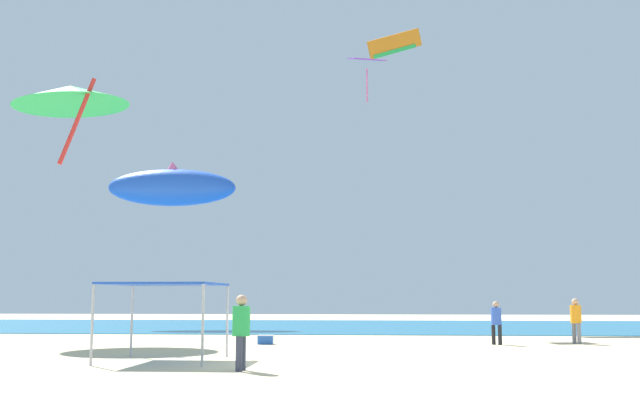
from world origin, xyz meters
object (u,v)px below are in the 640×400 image
(canopy_tent, at_px, (165,287))
(person_leftmost, at_px, (496,319))
(cooler_box, at_px, (265,340))
(kite_diamond_purple, at_px, (367,62))
(person_central, at_px, (241,326))
(kite_parafoil_orange, at_px, (395,44))
(person_near_tent, at_px, (576,317))
(kite_delta_green, at_px, (71,96))
(kite_inflatable_blue, at_px, (172,187))

(canopy_tent, xyz_separation_m, person_leftmost, (10.43, 7.78, -1.12))
(cooler_box, bearing_deg, kite_diamond_purple, 70.19)
(person_central, relative_size, kite_parafoil_orange, 0.52)
(person_central, bearing_deg, person_near_tent, 139.89)
(kite_delta_green, bearing_deg, cooler_box, -133.03)
(person_leftmost, bearing_deg, kite_inflatable_blue, -176.29)
(person_leftmost, relative_size, person_central, 0.88)
(canopy_tent, bearing_deg, person_leftmost, 36.74)
(person_central, bearing_deg, kite_delta_green, -135.74)
(person_leftmost, relative_size, cooler_box, 2.83)
(cooler_box, height_order, kite_inflatable_blue, kite_inflatable_blue)
(canopy_tent, relative_size, person_leftmost, 1.96)
(cooler_box, relative_size, kite_delta_green, 0.08)
(cooler_box, height_order, kite_parafoil_orange, kite_parafoil_orange)
(person_near_tent, distance_m, kite_parafoil_orange, 23.89)
(cooler_box, height_order, kite_delta_green, kite_delta_green)
(canopy_tent, relative_size, kite_parafoil_orange, 0.89)
(canopy_tent, relative_size, person_central, 1.73)
(person_central, bearing_deg, person_leftmost, 147.52)
(person_near_tent, bearing_deg, cooler_box, -104.60)
(kite_parafoil_orange, bearing_deg, person_leftmost, 80.33)
(person_central, relative_size, cooler_box, 3.20)
(person_leftmost, distance_m, kite_inflatable_blue, 22.91)
(person_near_tent, bearing_deg, kite_diamond_purple, -159.71)
(canopy_tent, xyz_separation_m, person_near_tent, (13.54, 8.50, -1.06))
(person_near_tent, distance_m, person_central, 15.49)
(kite_diamond_purple, bearing_deg, kite_parafoil_orange, 58.50)
(person_leftmost, bearing_deg, cooler_box, -133.52)
(person_central, xyz_separation_m, kite_parafoil_orange, (4.59, 26.90, 16.65))
(kite_inflatable_blue, bearing_deg, person_leftmost, 134.57)
(kite_parafoil_orange, bearing_deg, person_near_tent, 91.10)
(canopy_tent, relative_size, person_near_tent, 1.84)
(person_leftmost, distance_m, person_central, 12.91)
(person_leftmost, height_order, cooler_box, person_leftmost)
(cooler_box, distance_m, kite_parafoil_orange, 25.04)
(kite_diamond_purple, xyz_separation_m, kite_parafoil_orange, (1.71, 6.45, 3.26))
(person_central, xyz_separation_m, kite_inflatable_blue, (-8.83, 24.30, 7.20))
(kite_inflatable_blue, height_order, kite_parafoil_orange, kite_parafoil_orange)
(person_near_tent, bearing_deg, kite_parafoil_orange, -178.38)
(person_leftmost, distance_m, kite_delta_green, 19.94)
(person_central, distance_m, kite_diamond_purple, 24.62)
(person_leftmost, xyz_separation_m, cooler_box, (-8.68, -0.40, -0.77))
(person_near_tent, height_order, kite_delta_green, kite_delta_green)
(kite_inflatable_blue, bearing_deg, kite_delta_green, 80.50)
(person_central, bearing_deg, cooler_box, -170.21)
(kite_diamond_purple, bearing_deg, person_leftmost, -80.98)
(canopy_tent, bearing_deg, kite_diamond_purple, 72.82)
(kite_diamond_purple, distance_m, kite_parafoil_orange, 7.42)
(person_leftmost, bearing_deg, person_near_tent, 56.74)
(person_central, xyz_separation_m, kite_delta_green, (-9.75, 11.73, 9.30))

